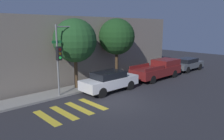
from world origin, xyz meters
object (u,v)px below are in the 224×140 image
Objects in this scene: sedan_middle at (187,64)px; sedan_near_corner at (109,81)px; tree_midblock at (117,37)px; traffic_light_pole at (63,49)px; pickup_truck at (158,69)px; tree_near_corner at (75,41)px.

sedan_near_corner is at bearing 180.00° from sedan_middle.
traffic_light_pole is at bearing -171.29° from tree_midblock.
sedan_near_corner is at bearing 180.00° from pickup_truck.
tree_near_corner reaches higher than sedan_near_corner.
tree_midblock reaches higher than tree_near_corner.
tree_midblock reaches higher than sedan_middle.
pickup_truck is at bearing -180.00° from sedan_middle.
sedan_near_corner is at bearing -22.52° from traffic_light_pole.
traffic_light_pole is 4.14m from sedan_near_corner.
pickup_truck is 1.01× the size of tree_near_corner.
tree_midblock is at bearing 166.05° from sedan_middle.
pickup_truck is 5.42m from sedan_middle.
tree_midblock is (2.84, 2.17, 3.08)m from sedan_near_corner.
sedan_middle is 0.82× the size of tree_near_corner.
tree_near_corner is at bearing 30.01° from traffic_light_pole.
pickup_truck reaches higher than sedan_middle.
sedan_near_corner reaches higher than sedan_middle.
sedan_middle is at bearing -0.00° from sedan_near_corner.
pickup_truck reaches higher than sedan_near_corner.
tree_midblock reaches higher than sedan_near_corner.
traffic_light_pole is 14.92m from sedan_middle.
tree_midblock is (-8.74, 2.17, 3.15)m from sedan_middle.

